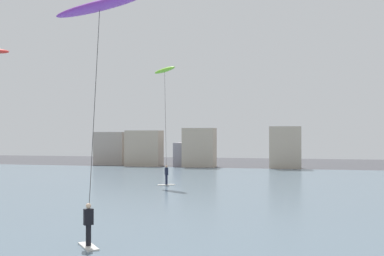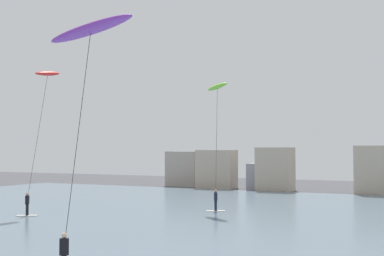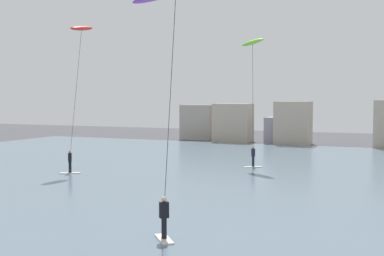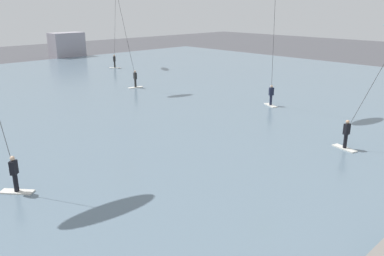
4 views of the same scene
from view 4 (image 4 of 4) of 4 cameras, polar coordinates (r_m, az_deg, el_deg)
name	(u,v)px [view 4 (image 4 of 4)]	position (r m, az deg, el deg)	size (l,w,h in m)	color
water_bay	(15,112)	(32.41, -24.14, 2.15)	(84.00, 52.00, 0.10)	slate
kitesurfer_orange	(119,2)	(36.89, -10.47, 17.39)	(3.69, 1.73, 9.26)	silver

